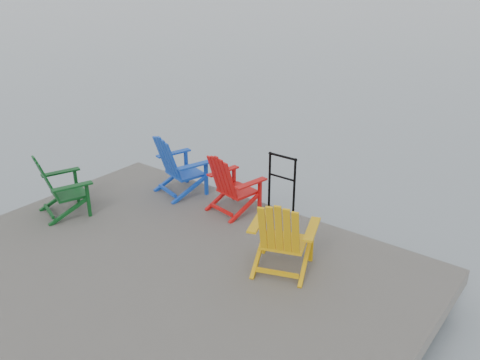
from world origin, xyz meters
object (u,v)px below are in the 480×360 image
Objects in this scene: chair_green at (60,185)px; chair_red at (232,183)px; handrail at (282,178)px; chair_blue at (178,165)px; chair_yellow at (282,235)px.

chair_red is (1.96, 1.60, -0.00)m from chair_green.
chair_green reaches higher than chair_red.
chair_green is at bearing -130.28° from chair_red.
chair_red is (-0.58, -0.47, -0.07)m from handrail.
chair_blue is 2.71m from chair_yellow.
chair_red is at bearing 128.64° from chair_yellow.
handrail is 3.28m from chair_green.
chair_green is 1.82m from chair_blue.
chair_green is 2.53m from chair_red.
chair_yellow is at bearing -56.72° from handrail.
chair_red is at bearing 59.07° from chair_green.
chair_blue is at bearing -164.10° from handrail.
chair_red is at bearing 16.47° from chair_blue.
chair_blue is 1.09m from chair_red.
chair_green reaches higher than handrail.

